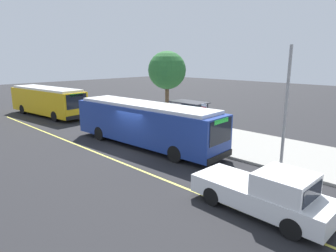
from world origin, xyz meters
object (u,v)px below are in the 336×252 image
(transit_bus_main, at_px, (145,123))
(waiting_bench, at_px, (191,126))
(pickup_truck, at_px, (266,193))
(pedestrian_commuter, at_px, (157,120))
(transit_bus_second, at_px, (47,100))
(route_sign_post, at_px, (204,118))

(transit_bus_main, height_order, waiting_bench, transit_bus_main)
(pickup_truck, distance_m, pedestrian_commuter, 13.42)
(transit_bus_main, xyz_separation_m, waiting_bench, (0.13, 4.64, -0.98))
(pickup_truck, xyz_separation_m, waiting_bench, (-10.07, 7.41, -0.22))
(transit_bus_main, relative_size, pickup_truck, 2.22)
(pedestrian_commuter, bearing_deg, transit_bus_main, -56.84)
(transit_bus_second, bearing_deg, route_sign_post, 8.43)
(transit_bus_main, relative_size, waiting_bench, 7.54)
(waiting_bench, bearing_deg, route_sign_post, -34.48)
(transit_bus_main, bearing_deg, waiting_bench, 88.45)
(waiting_bench, relative_size, route_sign_post, 0.57)
(route_sign_post, bearing_deg, transit_bus_second, -171.57)
(pedestrian_commuter, bearing_deg, transit_bus_second, -167.91)
(pickup_truck, relative_size, waiting_bench, 3.40)
(pedestrian_commuter, bearing_deg, pickup_truck, -25.28)
(route_sign_post, height_order, pedestrian_commuter, route_sign_post)
(transit_bus_second, relative_size, pedestrian_commuter, 6.33)
(pickup_truck, xyz_separation_m, pedestrian_commuter, (-12.13, 5.73, 0.26))
(pickup_truck, distance_m, route_sign_post, 9.28)
(transit_bus_main, height_order, transit_bus_second, same)
(waiting_bench, distance_m, pedestrian_commuter, 2.70)
(pickup_truck, xyz_separation_m, route_sign_post, (-7.36, 5.55, 1.10))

